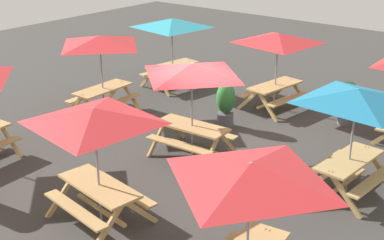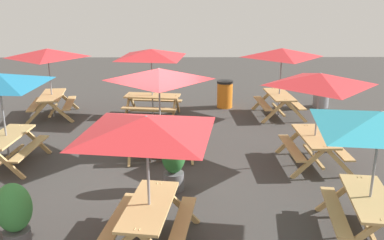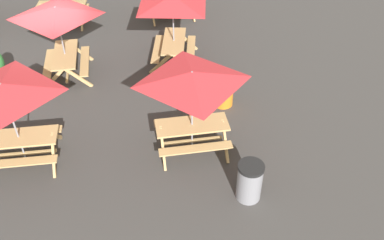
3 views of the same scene
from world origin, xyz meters
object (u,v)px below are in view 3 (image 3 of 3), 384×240
at_px(picnic_table_6, 173,5).
at_px(picnic_table_1, 57,17).
at_px(picnic_table_4, 4,95).
at_px(trash_bin_gray, 250,181).
at_px(trash_bin_orange, 224,90).
at_px(picnic_table_0, 192,83).

bearing_deg(picnic_table_6, picnic_table_1, 105.95).
distance_m(picnic_table_1, picnic_table_4, 3.86).
relative_size(trash_bin_gray, trash_bin_orange, 1.00).
relative_size(picnic_table_4, picnic_table_6, 0.83).
relative_size(picnic_table_0, picnic_table_1, 1.00).
bearing_deg(picnic_table_0, trash_bin_gray, -61.89).
relative_size(picnic_table_1, trash_bin_orange, 2.38).
bearing_deg(picnic_table_4, picnic_table_1, 79.04).
bearing_deg(trash_bin_gray, picnic_table_6, 101.42).
bearing_deg(picnic_table_0, trash_bin_orange, 54.42).
bearing_deg(trash_bin_orange, picnic_table_4, -161.49).
relative_size(picnic_table_0, trash_bin_gray, 2.38).
relative_size(picnic_table_0, picnic_table_6, 0.83).
distance_m(picnic_table_0, picnic_table_1, 5.18).
distance_m(picnic_table_1, picnic_table_6, 3.44).
height_order(picnic_table_0, picnic_table_1, same).
relative_size(picnic_table_4, trash_bin_gray, 2.38).
bearing_deg(picnic_table_1, trash_bin_orange, -117.44).
bearing_deg(picnic_table_6, picnic_table_4, 144.74).
distance_m(picnic_table_4, trash_bin_orange, 5.74).
bearing_deg(picnic_table_4, trash_bin_gray, -19.93).
height_order(picnic_table_1, picnic_table_6, same).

